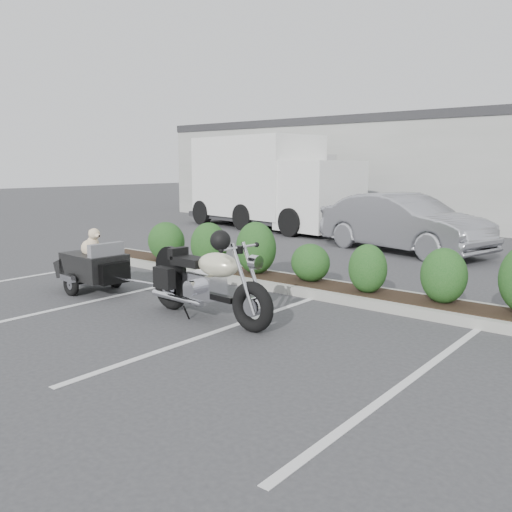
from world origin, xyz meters
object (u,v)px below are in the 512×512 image
Objects in this scene: motorcycle at (207,282)px; delivery_truck at (270,184)px; dumpster at (337,212)px; pet_trailer at (94,265)px; sedan at (403,223)px.

delivery_truck is (-6.31, 9.69, 0.98)m from motorcycle.
pet_trailer is at bearing -100.98° from dumpster.
pet_trailer is 0.42× the size of sedan.
delivery_truck reaches higher than motorcycle.
motorcycle is 11.61m from delivery_truck.
dumpster is 0.30× the size of delivery_truck.
sedan is at bearing 96.54° from motorcycle.
sedan is (-0.43, 7.60, 0.20)m from motorcycle.
pet_trailer is 10.34m from delivery_truck.
sedan is 6.29m from delivery_truck.
motorcycle is at bearing 2.80° from pet_trailer.
sedan reaches higher than pet_trailer.
dumpster is (-1.27, 10.42, 0.15)m from pet_trailer.
pet_trailer is 0.27× the size of delivery_truck.
sedan is at bearing 76.04° from pet_trailer.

